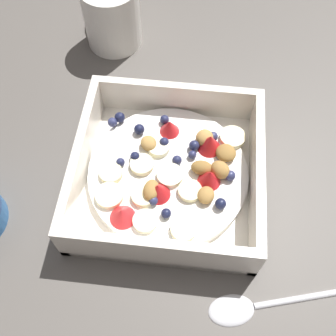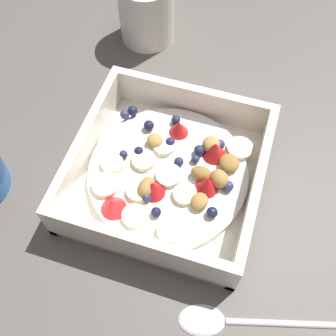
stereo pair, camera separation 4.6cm
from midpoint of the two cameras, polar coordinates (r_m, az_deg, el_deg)
name	(u,v)px [view 2 (the right image)]	position (r m, az deg, el deg)	size (l,w,h in m)	color
ground_plane	(178,174)	(0.49, 4.13, -1.06)	(2.40, 2.40, 0.00)	#56514C
fruit_bowl	(169,173)	(0.47, 2.93, -0.98)	(0.21, 0.21, 0.06)	white
spoon	(228,321)	(0.44, 11.71, -20.62)	(0.07, 0.17, 0.01)	silver
coffee_mug	(146,10)	(0.62, -0.80, 21.27)	(0.10, 0.08, 0.09)	white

